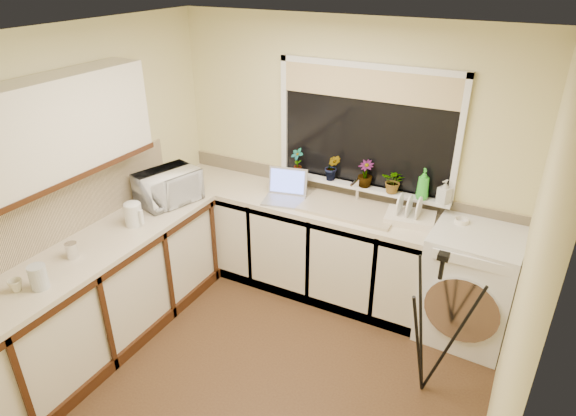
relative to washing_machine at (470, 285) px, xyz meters
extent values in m
plane|color=#4F361F|center=(-1.27, -1.19, -0.48)|extent=(3.20, 3.20, 0.00)
plane|color=white|center=(-1.27, -1.19, 1.97)|extent=(3.20, 3.20, 0.00)
plane|color=beige|center=(-1.27, 0.31, 0.75)|extent=(3.20, 0.00, 3.20)
plane|color=beige|center=(-1.27, -2.69, 0.75)|extent=(3.20, 0.00, 3.20)
plane|color=beige|center=(-2.87, -1.19, 0.75)|extent=(0.00, 3.00, 3.00)
plane|color=beige|center=(0.33, -1.19, 0.75)|extent=(0.00, 3.00, 3.00)
cube|color=silver|center=(-1.60, 0.01, -0.05)|extent=(2.55, 0.60, 0.86)
cube|color=silver|center=(-2.57, -1.49, -0.05)|extent=(0.54, 2.40, 0.86)
cube|color=beige|center=(-1.27, 0.01, 0.40)|extent=(3.20, 0.60, 0.04)
cube|color=beige|center=(-2.57, -1.49, 0.40)|extent=(0.60, 2.40, 0.04)
cube|color=silver|center=(-2.71, -1.64, 1.32)|extent=(0.28, 1.90, 0.70)
cube|color=beige|center=(-2.86, -1.49, 0.65)|extent=(0.02, 2.40, 0.45)
cube|color=beige|center=(-1.27, 0.30, 0.49)|extent=(3.20, 0.02, 0.14)
cube|color=black|center=(-1.07, 0.30, 1.07)|extent=(1.50, 0.02, 1.00)
cube|color=tan|center=(-1.07, 0.27, 1.45)|extent=(1.50, 0.02, 0.25)
cube|color=white|center=(-1.07, 0.24, 0.56)|extent=(1.60, 0.14, 0.03)
cube|color=tan|center=(-1.07, 0.01, 0.43)|extent=(0.82, 0.46, 0.03)
cylinder|color=silver|center=(-1.07, 0.19, 0.54)|extent=(0.03, 0.03, 0.24)
cube|color=silver|center=(0.00, 0.00, 0.00)|extent=(0.71, 0.69, 0.96)
cube|color=#9C9CA4|center=(-1.65, -0.11, 0.43)|extent=(0.40, 0.33, 0.02)
cube|color=#5D76FF|center=(-1.68, 0.03, 0.56)|extent=(0.36, 0.14, 0.25)
cylinder|color=silver|center=(-2.53, -1.05, 0.51)|extent=(0.14, 0.14, 0.18)
cube|color=silver|center=(-0.55, 0.05, 0.45)|extent=(0.43, 0.34, 0.06)
cylinder|color=silver|center=(-2.47, -1.99, 0.51)|extent=(0.12, 0.12, 0.17)
cylinder|color=silver|center=(-2.58, -1.63, 0.48)|extent=(0.09, 0.09, 0.12)
imported|color=white|center=(-2.56, -0.57, 0.57)|extent=(0.48, 0.60, 0.29)
imported|color=#999999|center=(-1.68, 0.22, 0.69)|extent=(0.15, 0.12, 0.24)
imported|color=#999999|center=(-1.33, 0.22, 0.69)|extent=(0.16, 0.14, 0.25)
imported|color=#999999|center=(-1.02, 0.22, 0.69)|extent=(0.14, 0.14, 0.24)
imported|color=#999999|center=(-0.76, 0.21, 0.68)|extent=(0.20, 0.17, 0.21)
imported|color=green|center=(-0.51, 0.20, 0.71)|extent=(0.13, 0.13, 0.27)
imported|color=#999999|center=(-0.34, 0.22, 0.67)|extent=(0.12, 0.12, 0.20)
imported|color=white|center=(-0.16, 0.11, 0.47)|extent=(0.15, 0.15, 0.09)
imported|color=beige|center=(-2.58, -2.08, 0.46)|extent=(0.12, 0.12, 0.08)
camera|label=1|loc=(0.22, -3.62, 2.38)|focal=31.01mm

